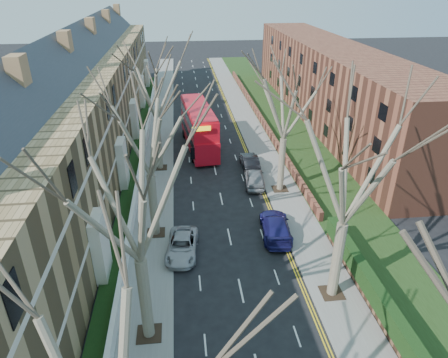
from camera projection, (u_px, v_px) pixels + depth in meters
name	position (u px, v px, depth m)	size (l,w,h in m)	color
pavement_left	(161.00, 132.00, 51.73)	(3.00, 102.00, 0.12)	slate
pavement_right	(252.00, 129.00, 52.93)	(3.00, 102.00, 0.12)	slate
terrace_left	(80.00, 112.00, 41.40)	(9.70, 78.00, 13.60)	olive
flats_right	(329.00, 82.00, 55.38)	(13.97, 54.00, 10.00)	brown
front_wall_left	(143.00, 153.00, 44.23)	(0.30, 78.00, 1.00)	white
grass_verge_right	(285.00, 127.00, 53.34)	(6.00, 102.00, 0.06)	#1E3212
tree_left_mid	(132.00, 187.00, 18.24)	(10.50, 10.50, 14.71)	#6D614E
tree_left_far	(146.00, 122.00, 27.23)	(10.15, 10.15, 14.22)	#6D614E
tree_left_dist	(153.00, 78.00, 37.70)	(10.50, 10.50, 14.71)	#6D614E
tree_right_mid	(353.00, 158.00, 21.15)	(10.50, 10.50, 14.71)	#6D614E
tree_right_far	(287.00, 94.00, 33.68)	(10.15, 10.15, 14.22)	#6D614E
double_decker_bus	(199.00, 128.00, 46.09)	(3.84, 12.03, 4.91)	red
car_left_far	(182.00, 246.00, 28.99)	(2.16, 4.69, 1.30)	#ABAAAF
car_right_near	(276.00, 226.00, 31.04)	(2.16, 5.31, 1.54)	navy
car_right_mid	(254.00, 177.00, 38.53)	(1.85, 4.60, 1.57)	gray
car_right_far	(250.00, 162.00, 41.85)	(1.60, 4.59, 1.51)	black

